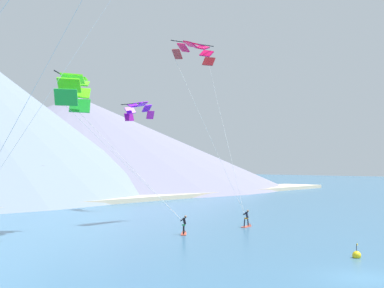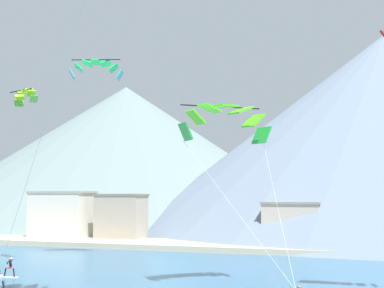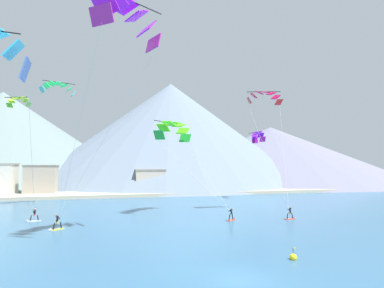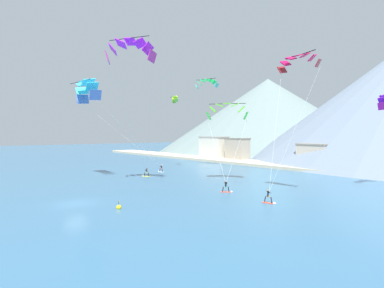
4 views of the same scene
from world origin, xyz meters
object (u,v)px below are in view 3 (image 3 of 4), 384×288
object	(u,v)px
kitesurfer_near_lead	(32,218)
kitesurfer_far_left	(232,217)
kitesurfer_near_trail	(291,215)
parafoil_kite_distant_mid_solo	(258,136)
parafoil_kite_mid_center	(127,18)
parafoil_kite_near_trail	(265,97)
race_marker_buoy	(293,257)
parafoil_kite_distant_high_outer	(18,100)
parafoil_kite_distant_low_drift	(58,87)
kitesurfer_mid_center	(55,226)
parafoil_kite_far_left	(174,129)

from	to	relation	value
kitesurfer_near_lead	kitesurfer_far_left	bearing A→B (deg)	-12.70
kitesurfer_near_trail	parafoil_kite_distant_mid_solo	distance (m)	24.89
kitesurfer_near_trail	parafoil_kite_mid_center	xyz separation A→B (m)	(-21.42, -6.32, 20.81)
parafoil_kite_near_trail	kitesurfer_near_trail	bearing A→B (deg)	-88.06
parafoil_kite_near_trail	race_marker_buoy	size ratio (longest dim) A/B	16.82
parafoil_kite_near_trail	parafoil_kite_mid_center	distance (m)	24.92
parafoil_kite_distant_high_outer	kitesurfer_near_trail	bearing A→B (deg)	-20.45
parafoil_kite_distant_high_outer	parafoil_kite_distant_low_drift	bearing A→B (deg)	56.44
kitesurfer_far_left	race_marker_buoy	world-z (taller)	kitesurfer_far_left
race_marker_buoy	kitesurfer_mid_center	bearing A→B (deg)	141.84
parafoil_kite_distant_mid_solo	race_marker_buoy	distance (m)	40.44
kitesurfer_near_lead	parafoil_kite_distant_mid_solo	size ratio (longest dim) A/B	0.35
kitesurfer_near_lead	parafoil_kite_near_trail	world-z (taller)	parafoil_kite_near_trail
kitesurfer_near_lead	kitesurfer_near_trail	world-z (taller)	kitesurfer_near_trail
parafoil_kite_near_trail	parafoil_kite_distant_mid_solo	distance (m)	16.37
parafoil_kite_distant_low_drift	kitesurfer_near_trail	bearing A→B (deg)	-31.87
kitesurfer_near_trail	parafoil_kite_distant_high_outer	world-z (taller)	parafoil_kite_distant_high_outer
kitesurfer_near_lead	parafoil_kite_distant_mid_solo	bearing A→B (deg)	20.26
kitesurfer_far_left	parafoil_kite_near_trail	bearing A→B (deg)	33.59
kitesurfer_mid_center	parafoil_kite_far_left	bearing A→B (deg)	26.53
parafoil_kite_near_trail	parafoil_kite_distant_low_drift	xyz separation A→B (m)	(-31.95, 13.79, 2.96)
parafoil_kite_near_trail	parafoil_kite_distant_low_drift	size ratio (longest dim) A/B	2.94
parafoil_kite_far_left	parafoil_kite_mid_center	bearing A→B (deg)	-117.13
kitesurfer_mid_center	parafoil_kite_distant_high_outer	xyz separation A→B (m)	(-7.85, 12.92, 16.06)
kitesurfer_near_lead	kitesurfer_near_trail	xyz separation A→B (m)	(32.33, -6.69, 0.03)
parafoil_kite_mid_center	race_marker_buoy	distance (m)	25.79
kitesurfer_far_left	parafoil_kite_distant_low_drift	xyz separation A→B (m)	(-24.36, 18.83, 19.96)
parafoil_kite_mid_center	parafoil_kite_near_trail	bearing A→B (deg)	30.55
parafoil_kite_near_trail	parafoil_kite_distant_high_outer	world-z (taller)	parafoil_kite_near_trail
parafoil_kite_far_left	parafoil_kite_distant_low_drift	xyz separation A→B (m)	(-18.00, 12.14, 8.16)
kitesurfer_mid_center	parafoil_kite_distant_high_outer	size ratio (longest dim) A/B	0.45
parafoil_kite_far_left	parafoil_kite_near_trail	bearing A→B (deg)	-6.76
parafoil_kite_distant_low_drift	parafoil_kite_distant_mid_solo	size ratio (longest dim) A/B	1.14
parafoil_kite_far_left	parafoil_kite_distant_mid_solo	xyz separation A→B (m)	(19.94, 12.90, 0.69)
kitesurfer_mid_center	parafoil_kite_distant_low_drift	distance (m)	28.01
race_marker_buoy	parafoil_kite_far_left	bearing A→B (deg)	102.55
kitesurfer_near_trail	parafoil_kite_mid_center	distance (m)	30.52
parafoil_kite_distant_mid_solo	parafoil_kite_mid_center	bearing A→B (deg)	-135.14
parafoil_kite_distant_mid_solo	kitesurfer_near_lead	bearing A→B (deg)	-159.74
kitesurfer_mid_center	parafoil_kite_near_trail	xyz separation A→B (m)	(28.35, 5.54, 16.98)
kitesurfer_mid_center	parafoil_kite_near_trail	size ratio (longest dim) A/B	0.10
parafoil_kite_mid_center	parafoil_kite_distant_mid_solo	xyz separation A→B (m)	(27.20, 27.07, -8.34)
parafoil_kite_distant_mid_solo	race_marker_buoy	size ratio (longest dim) A/B	5.02
kitesurfer_far_left	parafoil_kite_distant_low_drift	bearing A→B (deg)	142.29
kitesurfer_near_trail	parafoil_kite_near_trail	xyz separation A→B (m)	(-0.21, 6.20, 16.98)
parafoil_kite_far_left	parafoil_kite_distant_low_drift	world-z (taller)	parafoil_kite_distant_low_drift
kitesurfer_mid_center	parafoil_kite_distant_mid_solo	xyz separation A→B (m)	(34.34, 20.09, 12.47)
kitesurfer_near_lead	kitesurfer_mid_center	distance (m)	7.10
kitesurfer_near_lead	parafoil_kite_near_trail	size ratio (longest dim) A/B	0.10
parafoil_kite_near_trail	parafoil_kite_far_left	distance (m)	14.98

